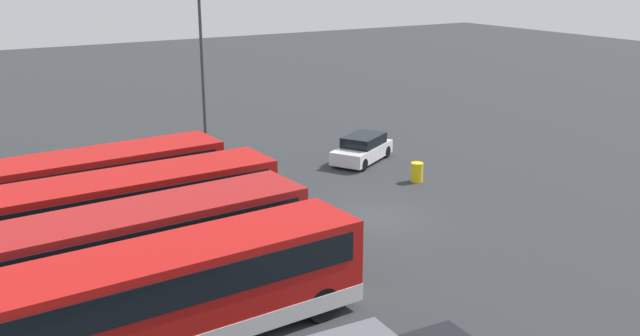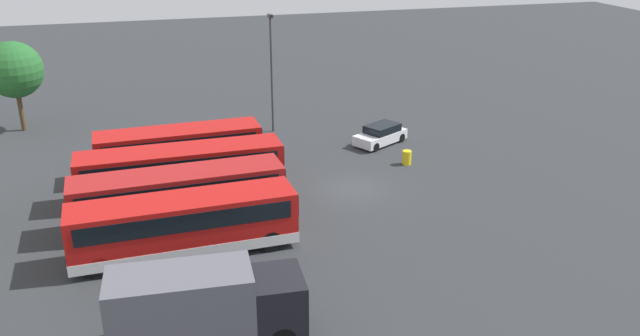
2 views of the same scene
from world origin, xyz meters
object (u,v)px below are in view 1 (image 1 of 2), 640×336
bus_single_deck_fourth (97,185)px  lamp_post_tall (202,65)px  bus_single_deck_third (119,212)px  bus_single_deck_second (139,248)px  waste_bin_yellow (417,172)px  bus_single_deck_near_end (178,292)px  car_hatchback_silver (362,149)px

bus_single_deck_fourth → lamp_post_tall: size_ratio=1.18×
bus_single_deck_third → lamp_post_tall: bearing=-36.4°
bus_single_deck_second → waste_bin_yellow: 16.01m
bus_single_deck_fourth → lamp_post_tall: bearing=-48.2°
bus_single_deck_near_end → bus_single_deck_fourth: same height
bus_single_deck_third → waste_bin_yellow: 14.91m
bus_single_deck_fourth → waste_bin_yellow: bearing=-99.9°
bus_single_deck_third → waste_bin_yellow: bus_single_deck_third is taller
bus_single_deck_third → bus_single_deck_second: bearing=173.8°
bus_single_deck_second → bus_single_deck_fourth: bearing=-4.4°
bus_single_deck_second → lamp_post_tall: 16.55m
lamp_post_tall → waste_bin_yellow: 12.59m
bus_single_deck_near_end → car_hatchback_silver: bearing=-49.9°
bus_single_deck_third → car_hatchback_silver: 15.59m
bus_single_deck_near_end → waste_bin_yellow: size_ratio=11.68×
bus_single_deck_second → lamp_post_tall: (14.03, -8.05, 3.50)m
waste_bin_yellow → bus_single_deck_second: bearing=107.5°
car_hatchback_silver → waste_bin_yellow: car_hatchback_silver is taller
lamp_post_tall → waste_bin_yellow: size_ratio=9.33×
lamp_post_tall → waste_bin_yellow: lamp_post_tall is taller
car_hatchback_silver → waste_bin_yellow: bearing=-176.8°
bus_single_deck_second → waste_bin_yellow: (4.79, -15.23, -1.15)m
bus_single_deck_second → bus_single_deck_third: bearing=-6.2°
bus_single_deck_fourth → lamp_post_tall: lamp_post_tall is taller
bus_single_deck_third → lamp_post_tall: size_ratio=1.35×
bus_single_deck_near_end → bus_single_deck_fourth: (10.86, -0.56, -0.00)m
bus_single_deck_near_end → bus_single_deck_third: same height
bus_single_deck_near_end → bus_single_deck_third: 7.20m
bus_single_deck_near_end → lamp_post_tall: bearing=-24.6°
waste_bin_yellow → bus_single_deck_fourth: bearing=80.1°
bus_single_deck_second → car_hatchback_silver: bus_single_deck_second is taller
bus_single_deck_near_end → lamp_post_tall: (17.56, -8.05, 3.51)m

